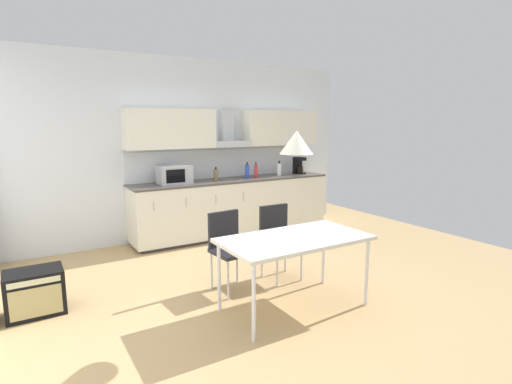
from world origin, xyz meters
name	(u,v)px	position (x,y,z in m)	size (l,w,h in m)	color
ground_plane	(266,291)	(0.00, 0.00, -0.01)	(7.72, 7.63, 0.02)	tan
wall_back	(179,149)	(0.00, 2.59, 1.43)	(6.18, 0.10, 2.85)	silver
kitchen_counter	(234,206)	(0.79, 2.23, 0.47)	(3.40, 0.66, 0.93)	#333333
backsplash_tile	(225,163)	(0.79, 2.53, 1.17)	(3.38, 0.02, 0.48)	silver
upper_wall_cabinets	(229,129)	(0.79, 2.38, 1.74)	(3.38, 0.40, 0.60)	silver
microwave	(174,175)	(-0.23, 2.23, 1.07)	(0.48, 0.35, 0.28)	#ADADB2
coffee_maker	(299,165)	(2.14, 2.25, 1.08)	(0.18, 0.19, 0.30)	black
bottle_brown	(216,175)	(0.47, 2.23, 1.02)	(0.07, 0.07, 0.22)	brown
bottle_white	(279,169)	(1.68, 2.21, 1.04)	(0.08, 0.08, 0.26)	white
bottle_blue	(247,171)	(1.04, 2.23, 1.04)	(0.07, 0.07, 0.27)	blue
bottle_red	(256,171)	(1.19, 2.19, 1.04)	(0.06, 0.06, 0.27)	red
dining_table	(295,242)	(0.01, -0.50, 0.69)	(1.46, 0.78, 0.74)	silver
chair_far_right	(278,234)	(0.34, 0.27, 0.53)	(0.41, 0.41, 0.87)	black
chair_far_left	(228,243)	(-0.33, 0.27, 0.53)	(0.44, 0.44, 0.87)	black
guitar_amp	(35,292)	(-2.22, 0.70, 0.22)	(0.52, 0.37, 0.44)	black
pendant_lamp	(296,142)	(0.01, -0.50, 1.66)	(0.32, 0.32, 0.22)	silver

